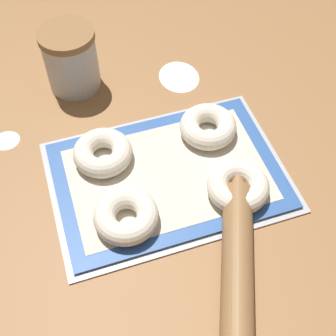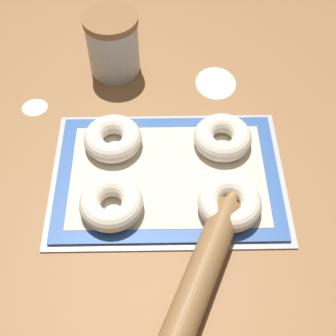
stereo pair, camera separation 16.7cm
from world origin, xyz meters
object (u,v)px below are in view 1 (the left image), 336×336
(baking_tray, at_px, (168,176))
(flour_canister, at_px, (71,59))
(bagel_back_left, at_px, (103,153))
(rolling_pin, at_px, (237,285))
(bagel_front_right, at_px, (238,187))
(bagel_front_left, at_px, (126,216))
(bagel_back_right, at_px, (208,127))

(baking_tray, height_order, flour_canister, flour_canister)
(baking_tray, relative_size, bagel_back_left, 3.88)
(rolling_pin, bearing_deg, bagel_back_left, 113.30)
(bagel_front_right, xyz_separation_m, bagel_back_left, (-0.23, 0.16, 0.00))
(flour_canister, distance_m, rolling_pin, 0.62)
(bagel_front_right, xyz_separation_m, flour_canister, (-0.24, 0.42, 0.04))
(baking_tray, relative_size, bagel_front_left, 3.88)
(baking_tray, xyz_separation_m, bagel_back_right, (0.12, 0.08, 0.03))
(flour_canister, height_order, rolling_pin, flour_canister)
(bagel_back_left, height_order, flour_canister, flour_canister)
(bagel_front_right, distance_m, rolling_pin, 0.20)
(baking_tray, height_order, bagel_back_left, bagel_back_left)
(bagel_back_left, height_order, rolling_pin, rolling_pin)
(baking_tray, height_order, rolling_pin, rolling_pin)
(flour_canister, bearing_deg, bagel_front_left, -87.84)
(bagel_front_right, height_order, bagel_back_left, same)
(bagel_front_left, xyz_separation_m, bagel_front_right, (0.22, -0.00, 0.00))
(flour_canister, xyz_separation_m, rolling_pin, (0.16, -0.60, -0.05))
(rolling_pin, bearing_deg, bagel_front_right, 66.45)
(bagel_front_left, height_order, bagel_back_right, same)
(bagel_back_right, distance_m, flour_canister, 0.35)
(baking_tray, relative_size, bagel_front_right, 3.88)
(bagel_front_left, distance_m, flour_canister, 0.41)
(bagel_back_left, xyz_separation_m, flour_canister, (-0.01, 0.25, 0.04))
(baking_tray, bearing_deg, bagel_back_right, 34.01)
(bagel_front_right, distance_m, flour_canister, 0.48)
(baking_tray, xyz_separation_m, bagel_front_left, (-0.11, -0.08, 0.03))
(bagel_back_left, bearing_deg, bagel_back_right, -0.13)
(bagel_front_left, bearing_deg, flour_canister, 92.16)
(bagel_front_right, distance_m, bagel_back_right, 0.16)
(bagel_front_right, relative_size, bagel_back_left, 1.00)
(bagel_front_left, height_order, flour_canister, flour_canister)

